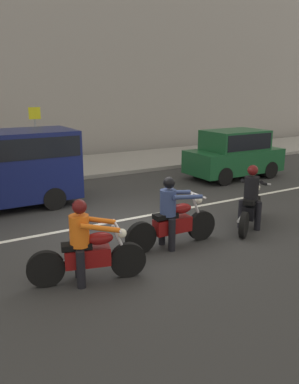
{
  "coord_description": "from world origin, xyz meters",
  "views": [
    {
      "loc": [
        -4.32,
        -7.8,
        3.32
      ],
      "look_at": [
        -0.07,
        -0.6,
        1.11
      ],
      "focal_mm": 36.91,
      "sensor_mm": 36.0,
      "label": 1
    }
  ],
  "objects_px": {
    "motorcycle_with_rider_black_leather": "(251,202)",
    "parked_hatchback_forest_green": "(234,153)",
    "motorcycle_with_rider_denim_blue": "(172,218)",
    "street_sign_post": "(36,133)",
    "motorcycle_with_rider_orange_stripe": "(86,249)"
  },
  "relations": [
    {
      "from": "motorcycle_with_rider_orange_stripe",
      "to": "motorcycle_with_rider_denim_blue",
      "type": "relative_size",
      "value": 0.92
    },
    {
      "from": "street_sign_post",
      "to": "motorcycle_with_rider_black_leather",
      "type": "bearing_deg",
      "value": -71.26
    },
    {
      "from": "motorcycle_with_rider_black_leather",
      "to": "motorcycle_with_rider_denim_blue",
      "type": "xyz_separation_m",
      "value": [
        -2.33,
        -0.04,
        -0.0
      ]
    },
    {
      "from": "motorcycle_with_rider_orange_stripe",
      "to": "motorcycle_with_rider_black_leather",
      "type": "relative_size",
      "value": 1.11
    },
    {
      "from": "street_sign_post",
      "to": "motorcycle_with_rider_denim_blue",
      "type": "bearing_deg",
      "value": -86.34
    },
    {
      "from": "parked_hatchback_forest_green",
      "to": "street_sign_post",
      "type": "bearing_deg",
      "value": 147.24
    },
    {
      "from": "motorcycle_with_rider_denim_blue",
      "to": "street_sign_post",
      "type": "height_order",
      "value": "street_sign_post"
    },
    {
      "from": "parked_hatchback_forest_green",
      "to": "motorcycle_with_rider_orange_stripe",
      "type": "bearing_deg",
      "value": -147.7
    },
    {
      "from": "motorcycle_with_rider_orange_stripe",
      "to": "street_sign_post",
      "type": "height_order",
      "value": "street_sign_post"
    },
    {
      "from": "parked_hatchback_forest_green",
      "to": "motorcycle_with_rider_denim_blue",
      "type": "bearing_deg",
      "value": -142.41
    },
    {
      "from": "motorcycle_with_rider_orange_stripe",
      "to": "motorcycle_with_rider_black_leather",
      "type": "height_order",
      "value": "motorcycle_with_rider_black_leather"
    },
    {
      "from": "motorcycle_with_rider_black_leather",
      "to": "parked_hatchback_forest_green",
      "type": "height_order",
      "value": "parked_hatchback_forest_green"
    },
    {
      "from": "motorcycle_with_rider_denim_blue",
      "to": "street_sign_post",
      "type": "xyz_separation_m",
      "value": [
        -0.54,
        8.5,
        1.03
      ]
    },
    {
      "from": "motorcycle_with_rider_black_leather",
      "to": "motorcycle_with_rider_denim_blue",
      "type": "bearing_deg",
      "value": -179.11
    },
    {
      "from": "motorcycle_with_rider_black_leather",
      "to": "parked_hatchback_forest_green",
      "type": "distance_m",
      "value": 5.59
    }
  ]
}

